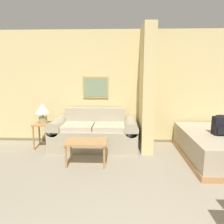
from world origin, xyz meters
TOP-DOWN VIEW (x-y plane):
  - wall_back at (-0.00, 4.34)m, footprint 7.59×0.16m
  - wall_partition_pillar at (0.40, 3.84)m, footprint 0.24×0.87m
  - couch at (-0.73, 3.85)m, footprint 1.91×0.84m
  - coffee_table at (-0.77, 2.96)m, footprint 0.75×0.47m
  - side_table at (-1.85, 3.79)m, footprint 0.40×0.40m
  - table_lamp at (-1.85, 3.79)m, footprint 0.32×0.32m
  - backpack at (1.71, 3.19)m, footprint 0.26×0.22m

SIDE VIEW (x-z plane):
  - couch at x=-0.73m, z-range -0.10..0.75m
  - coffee_table at x=-0.77m, z-range 0.17..0.61m
  - side_table at x=-1.85m, z-range 0.17..0.73m
  - backpack at x=1.71m, z-range 0.52..0.90m
  - table_lamp at x=-1.85m, z-range 0.63..1.07m
  - wall_back at x=0.00m, z-range -0.01..2.59m
  - wall_partition_pillar at x=0.40m, z-range 0.00..2.60m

